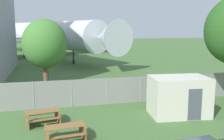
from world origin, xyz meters
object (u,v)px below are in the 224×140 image
at_px(portable_cabin, 179,96).
at_px(picnic_bench_open_grass, 65,131).
at_px(picnic_bench_near_cabin, 43,116).
at_px(airplane, 40,34).
at_px(tree_left_of_cabin, 45,44).

xyz_separation_m(portable_cabin, picnic_bench_open_grass, (-7.24, -2.12, -0.75)).
height_order(portable_cabin, picnic_bench_near_cabin, portable_cabin).
bearing_deg(airplane, portable_cabin, -9.88).
relative_size(portable_cabin, tree_left_of_cabin, 0.61).
distance_m(portable_cabin, picnic_bench_near_cabin, 8.38).
relative_size(portable_cabin, picnic_bench_near_cabin, 1.75).
bearing_deg(tree_left_of_cabin, airplane, 91.87).
height_order(picnic_bench_open_grass, tree_left_of_cabin, tree_left_of_cabin).
bearing_deg(picnic_bench_near_cabin, picnic_bench_open_grass, -66.76).
height_order(airplane, picnic_bench_open_grass, airplane).
bearing_deg(portable_cabin, airplane, 109.92).
relative_size(airplane, picnic_bench_open_grass, 21.40).
xyz_separation_m(airplane, tree_left_of_cabin, (1.03, -31.61, 0.11)).
xyz_separation_m(picnic_bench_near_cabin, picnic_bench_open_grass, (1.10, -2.56, 0.00)).
bearing_deg(tree_left_of_cabin, picnic_bench_open_grass, -83.13).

